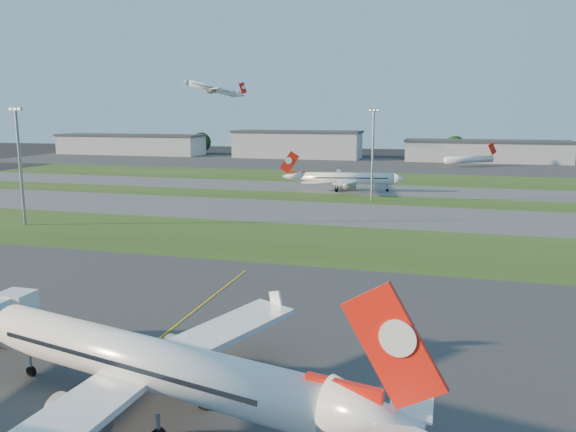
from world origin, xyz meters
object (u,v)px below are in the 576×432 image
(airliner_taxiing, at_px, (346,179))
(airliner_parked, at_px, (148,364))
(light_mast_centre, at_px, (373,148))
(mini_jet_near, at_px, (469,159))
(light_mast_west, at_px, (20,158))

(airliner_taxiing, bearing_deg, airliner_parked, 82.25)
(light_mast_centre, bearing_deg, airliner_parked, -91.47)
(mini_jet_near, relative_size, light_mast_centre, 0.95)
(airliner_taxiing, height_order, mini_jet_near, airliner_taxiing)
(airliner_taxiing, relative_size, light_mast_centre, 1.40)
(airliner_parked, distance_m, light_mast_west, 93.58)
(airliner_taxiing, xyz_separation_m, mini_jet_near, (41.29, 100.76, -0.70))
(airliner_taxiing, xyz_separation_m, light_mast_centre, (10.33, -17.91, 10.83))
(airliner_parked, xyz_separation_m, airliner_taxiing, (-7.23, 138.53, -0.47))
(airliner_taxiing, height_order, light_mast_centre, light_mast_centre)
(light_mast_west, bearing_deg, airliner_parked, -44.00)
(airliner_parked, xyz_separation_m, light_mast_west, (-66.90, 64.61, 10.36))
(airliner_taxiing, bearing_deg, mini_jet_near, -123.02)
(airliner_parked, distance_m, airliner_taxiing, 138.72)
(mini_jet_near, bearing_deg, light_mast_west, -155.07)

